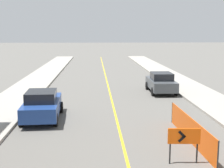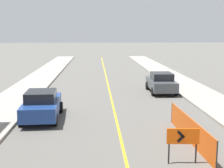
% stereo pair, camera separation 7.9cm
% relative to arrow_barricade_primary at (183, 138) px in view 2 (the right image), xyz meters
% --- Properties ---
extents(lane_stripe, '(0.12, 66.40, 0.01)m').
position_rel_arrow_barricade_primary_xyz_m(lane_stripe, '(-2.00, 15.84, -0.96)').
color(lane_stripe, gold).
rests_on(lane_stripe, ground_plane).
extents(sidewalk_left, '(3.10, 66.40, 0.15)m').
position_rel_arrow_barricade_primary_xyz_m(sidewalk_left, '(-8.73, 15.84, -0.89)').
color(sidewalk_left, '#9E998E').
rests_on(sidewalk_left, ground_plane).
extents(sidewalk_right, '(3.10, 66.40, 0.15)m').
position_rel_arrow_barricade_primary_xyz_m(sidewalk_right, '(4.73, 15.84, -0.89)').
color(sidewalk_right, '#9E998E').
rests_on(sidewalk_right, ground_plane).
extents(arrow_barricade_primary, '(1.16, 0.12, 1.31)m').
position_rel_arrow_barricade_primary_xyz_m(arrow_barricade_primary, '(0.00, 0.00, 0.00)').
color(arrow_barricade_primary, '#EF560C').
rests_on(arrow_barricade_primary, ground_plane).
extents(safety_mesh_fence, '(0.17, 5.87, 1.07)m').
position_rel_arrow_barricade_primary_xyz_m(safety_mesh_fence, '(0.94, 2.25, -0.43)').
color(safety_mesh_fence, '#EF560C').
rests_on(safety_mesh_fence, ground_plane).
extents(parked_car_curb_near, '(1.99, 4.38, 1.59)m').
position_rel_arrow_barricade_primary_xyz_m(parked_car_curb_near, '(-6.03, 6.15, -0.16)').
color(parked_car_curb_near, navy).
rests_on(parked_car_curb_near, ground_plane).
extents(parked_car_curb_mid, '(1.94, 4.33, 1.59)m').
position_rel_arrow_barricade_primary_xyz_m(parked_car_curb_mid, '(2.02, 13.34, -0.16)').
color(parked_car_curb_mid, '#474C51').
rests_on(parked_car_curb_mid, ground_plane).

